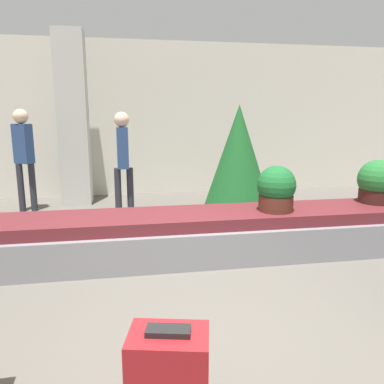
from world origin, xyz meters
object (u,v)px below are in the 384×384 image
Objects in this scene: potted_plant_1 at (276,189)px; traveler_1 at (123,155)px; pillar at (73,120)px; decorated_tree at (238,157)px; potted_plant_0 at (377,183)px; traveler_0 at (24,150)px.

potted_plant_1 is 2.74m from traveler_1.
decorated_tree is (2.76, -1.57, -0.59)m from pillar.
pillar reaches higher than potted_plant_0.
traveler_0 is (-0.80, -0.52, -0.51)m from pillar.
decorated_tree is at bearing 133.60° from potted_plant_0.
traveler_1 is 0.94× the size of decorated_tree.
traveler_1 reaches higher than potted_plant_1.
traveler_0 reaches higher than potted_plant_0.
potted_plant_1 is at bearing -172.77° from potted_plant_0.
decorated_tree is (1.85, -0.33, -0.03)m from traveler_1.
potted_plant_0 is at bearing -172.30° from traveler_0.
pillar is 3.23m from decorated_tree.
potted_plant_1 is 1.72m from decorated_tree.
traveler_0 is (-3.52, 2.76, 0.28)m from potted_plant_1.
pillar is at bearing 35.28° from traveler_1.
pillar is 1.63m from traveler_1.
pillar is at bearing 143.66° from potted_plant_0.
potted_plant_0 is at bearing -46.40° from decorated_tree.
traveler_0 is 1.03× the size of traveler_1.
pillar is at bearing 150.28° from decorated_tree.
decorated_tree reaches higher than potted_plant_1.
potted_plant_1 is 0.31× the size of traveler_0.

